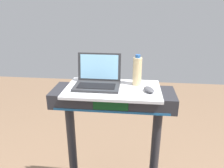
% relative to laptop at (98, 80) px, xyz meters
% --- Properties ---
extents(desk_board, '(0.69, 0.40, 0.02)m').
position_rel_laptop_xyz_m(desk_board, '(0.12, -0.04, -0.06)').
color(desk_board, silver).
rests_on(desk_board, treadmill_base).
extents(laptop, '(0.33, 0.25, 0.23)m').
position_rel_laptop_xyz_m(laptop, '(0.00, 0.00, 0.00)').
color(laptop, '#2D2D30').
rests_on(laptop, desk_board).
extents(computer_mouse, '(0.10, 0.12, 0.03)m').
position_rel_laptop_xyz_m(computer_mouse, '(0.37, -0.08, -0.03)').
color(computer_mouse, '#4C4C51').
rests_on(computer_mouse, desk_board).
extents(water_bottle, '(0.07, 0.07, 0.23)m').
position_rel_laptop_xyz_m(water_bottle, '(0.29, 0.05, 0.06)').
color(water_bottle, beige).
rests_on(water_bottle, desk_board).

